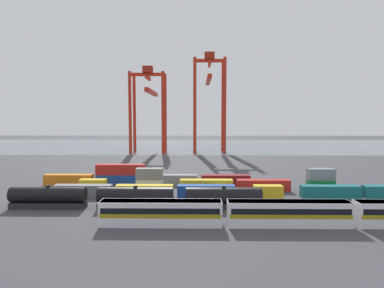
% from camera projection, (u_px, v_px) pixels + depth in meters
% --- Properties ---
extents(ground_plane, '(420.00, 420.00, 0.00)m').
position_uv_depth(ground_plane, '(213.00, 168.00, 114.67)').
color(ground_plane, '#424247').
extents(harbour_water, '(400.00, 110.00, 0.01)m').
position_uv_depth(harbour_water, '(206.00, 145.00, 207.38)').
color(harbour_water, slate).
rests_on(harbour_water, ground_plane).
extents(passenger_train, '(58.58, 3.14, 3.90)m').
position_uv_depth(passenger_train, '(289.00, 212.00, 52.44)').
color(passenger_train, silver).
rests_on(passenger_train, ground_plane).
extents(freight_tank_row, '(46.57, 2.83, 4.29)m').
position_uv_depth(freight_tank_row, '(136.00, 198.00, 62.66)').
color(freight_tank_row, '#232326').
rests_on(freight_tank_row, ground_plane).
extents(shipping_container_0, '(12.10, 2.44, 2.60)m').
position_uv_depth(shipping_container_0, '(83.00, 191.00, 71.82)').
color(shipping_container_0, slate).
rests_on(shipping_container_0, ground_plane).
extents(shipping_container_1, '(12.10, 2.44, 2.60)m').
position_uv_depth(shipping_container_1, '(145.00, 191.00, 71.63)').
color(shipping_container_1, gold).
rests_on(shipping_container_1, ground_plane).
extents(shipping_container_2, '(12.10, 2.44, 2.60)m').
position_uv_depth(shipping_container_2, '(206.00, 191.00, 71.44)').
color(shipping_container_2, '#1C4299').
rests_on(shipping_container_2, ground_plane).
extents(shipping_container_3, '(6.04, 2.44, 2.60)m').
position_uv_depth(shipping_container_3, '(268.00, 191.00, 71.25)').
color(shipping_container_3, gold).
rests_on(shipping_container_3, ground_plane).
extents(shipping_container_4, '(12.10, 2.44, 2.60)m').
position_uv_depth(shipping_container_4, '(330.00, 192.00, 71.06)').
color(shipping_container_4, '#146066').
rests_on(shipping_container_4, ground_plane).
extents(shipping_container_7, '(6.04, 2.44, 2.60)m').
position_uv_depth(shipping_container_7, '(93.00, 185.00, 78.36)').
color(shipping_container_7, gold).
rests_on(shipping_container_7, ground_plane).
extents(shipping_container_8, '(6.04, 2.44, 2.60)m').
position_uv_depth(shipping_container_8, '(150.00, 185.00, 78.17)').
color(shipping_container_8, silver).
rests_on(shipping_container_8, ground_plane).
extents(shipping_container_9, '(6.04, 2.44, 2.60)m').
position_uv_depth(shipping_container_9, '(149.00, 174.00, 77.97)').
color(shipping_container_9, slate).
rests_on(shipping_container_9, shipping_container_8).
extents(shipping_container_10, '(12.10, 2.44, 2.60)m').
position_uv_depth(shipping_container_10, '(206.00, 185.00, 77.97)').
color(shipping_container_10, gold).
rests_on(shipping_container_10, ground_plane).
extents(shipping_container_11, '(12.10, 2.44, 2.60)m').
position_uv_depth(shipping_container_11, '(263.00, 185.00, 77.78)').
color(shipping_container_11, '#AD211C').
rests_on(shipping_container_11, ground_plane).
extents(shipping_container_12, '(6.04, 2.44, 2.60)m').
position_uv_depth(shipping_container_12, '(320.00, 185.00, 77.59)').
color(shipping_container_12, '#197538').
rests_on(shipping_container_12, ground_plane).
extents(shipping_container_13, '(6.04, 2.44, 2.60)m').
position_uv_depth(shipping_container_13, '(321.00, 174.00, 77.40)').
color(shipping_container_13, slate).
rests_on(shipping_container_13, shipping_container_12).
extents(shipping_container_14, '(12.10, 2.44, 2.60)m').
position_uv_depth(shipping_container_14, '(69.00, 180.00, 85.01)').
color(shipping_container_14, orange).
rests_on(shipping_container_14, ground_plane).
extents(shipping_container_15, '(12.10, 2.44, 2.60)m').
position_uv_depth(shipping_container_15, '(121.00, 180.00, 84.82)').
color(shipping_container_15, '#1C4299').
rests_on(shipping_container_15, ground_plane).
extents(shipping_container_16, '(12.10, 2.44, 2.60)m').
position_uv_depth(shipping_container_16, '(121.00, 169.00, 84.63)').
color(shipping_container_16, '#AD211C').
rests_on(shipping_container_16, shipping_container_15).
extents(shipping_container_17, '(12.10, 2.44, 2.60)m').
position_uv_depth(shipping_container_17, '(173.00, 180.00, 84.63)').
color(shipping_container_17, slate).
rests_on(shipping_container_17, ground_plane).
extents(shipping_container_18, '(12.10, 2.44, 2.60)m').
position_uv_depth(shipping_container_18, '(226.00, 180.00, 84.44)').
color(shipping_container_18, maroon).
rests_on(shipping_container_18, ground_plane).
extents(gantry_crane_west, '(17.37, 39.55, 42.08)m').
position_uv_depth(gantry_crane_west, '(149.00, 100.00, 169.76)').
color(gantry_crane_west, red).
rests_on(gantry_crane_west, ground_plane).
extents(gantry_crane_central, '(15.81, 37.61, 48.66)m').
position_uv_depth(gantry_crane_central, '(209.00, 92.00, 168.44)').
color(gantry_crane_central, red).
rests_on(gantry_crane_central, ground_plane).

